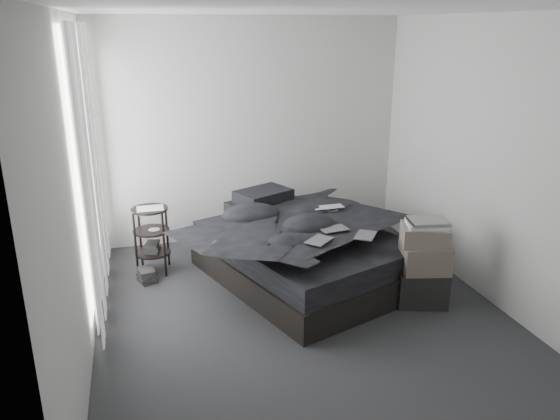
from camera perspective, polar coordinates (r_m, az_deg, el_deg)
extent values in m
cube|color=#2C2B2E|center=(5.02, 2.44, -11.00)|extent=(3.60, 4.20, 0.01)
cube|color=white|center=(4.36, 2.94, 20.17)|extent=(3.60, 4.20, 0.01)
cube|color=beige|center=(6.50, -3.04, 8.17)|extent=(3.60, 0.01, 2.60)
cube|color=beige|center=(2.72, 16.38, -8.00)|extent=(3.60, 0.01, 2.60)
cube|color=beige|center=(4.34, -20.62, 1.60)|extent=(0.01, 4.20, 2.60)
cube|color=beige|center=(5.34, 21.46, 4.56)|extent=(0.01, 4.20, 2.60)
cube|color=white|center=(5.19, -19.70, 4.96)|extent=(0.02, 2.00, 2.30)
cube|color=white|center=(5.20, -19.07, 4.26)|extent=(0.06, 2.12, 2.48)
cube|color=black|center=(5.64, 2.46, -5.89)|extent=(2.15, 2.45, 0.28)
cube|color=black|center=(5.55, 2.49, -3.56)|extent=(2.07, 2.37, 0.22)
imported|color=black|center=(5.43, 2.84, -1.49)|extent=(2.01, 2.15, 0.24)
cube|color=black|center=(6.07, -2.40, 0.23)|extent=(0.72, 0.60, 0.14)
cube|color=black|center=(6.05, -1.77, 1.51)|extent=(0.69, 0.61, 0.13)
imported|color=silver|center=(5.68, 5.26, 0.80)|extent=(0.33, 0.22, 0.03)
cube|color=black|center=(4.88, 4.12, -2.37)|extent=(0.30, 0.30, 0.01)
cube|color=black|center=(5.16, 5.66, -1.13)|extent=(0.28, 0.20, 0.01)
cube|color=black|center=(5.03, 8.97, -1.72)|extent=(0.29, 0.31, 0.01)
cylinder|color=black|center=(5.88, -13.24, -3.13)|extent=(0.44, 0.44, 0.70)
cube|color=white|center=(5.75, -13.41, 0.13)|extent=(0.27, 0.20, 0.01)
cube|color=black|center=(5.77, -13.76, -6.63)|extent=(0.20, 0.24, 0.15)
cube|color=black|center=(5.33, 14.50, -7.71)|extent=(0.54, 0.47, 0.34)
cube|color=#64594F|center=(5.21, 14.90, -4.83)|extent=(0.49, 0.42, 0.26)
cube|color=#64594F|center=(5.13, 14.86, -2.56)|extent=(0.49, 0.44, 0.18)
cube|color=silver|center=(5.10, 15.07, -1.45)|extent=(0.41, 0.36, 0.03)
cube|color=silver|center=(5.08, 15.23, -1.14)|extent=(0.38, 0.32, 0.03)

